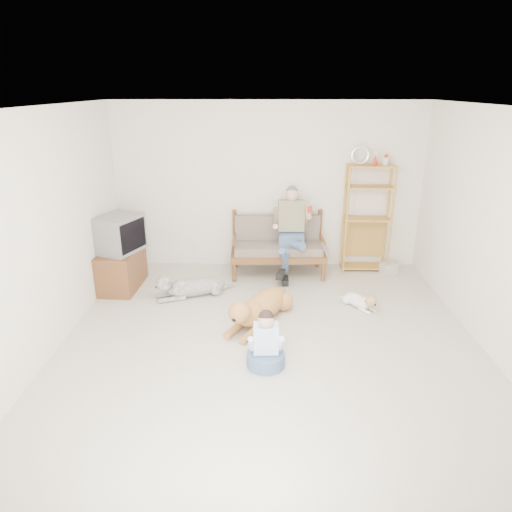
{
  "coord_description": "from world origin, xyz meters",
  "views": [
    {
      "loc": [
        -0.11,
        -4.61,
        2.89
      ],
      "look_at": [
        -0.18,
        1.0,
        0.8
      ],
      "focal_mm": 32.0,
      "sensor_mm": 36.0,
      "label": 1
    }
  ],
  "objects_px": {
    "loveseat": "(278,244)",
    "tv_stand": "(121,269)",
    "golden_retriever": "(259,308)",
    "etagere": "(367,217)"
  },
  "relations": [
    {
      "from": "loveseat",
      "to": "golden_retriever",
      "type": "height_order",
      "value": "loveseat"
    },
    {
      "from": "loveseat",
      "to": "tv_stand",
      "type": "bearing_deg",
      "value": -166.83
    },
    {
      "from": "loveseat",
      "to": "tv_stand",
      "type": "relative_size",
      "value": 1.64
    },
    {
      "from": "tv_stand",
      "to": "golden_retriever",
      "type": "height_order",
      "value": "tv_stand"
    },
    {
      "from": "tv_stand",
      "to": "etagere",
      "type": "bearing_deg",
      "value": 14.81
    },
    {
      "from": "loveseat",
      "to": "golden_retriever",
      "type": "bearing_deg",
      "value": -101.33
    },
    {
      "from": "tv_stand",
      "to": "golden_retriever",
      "type": "relative_size",
      "value": 0.64
    },
    {
      "from": "etagere",
      "to": "tv_stand",
      "type": "distance_m",
      "value": 3.96
    },
    {
      "from": "golden_retriever",
      "to": "tv_stand",
      "type": "bearing_deg",
      "value": -178.03
    },
    {
      "from": "loveseat",
      "to": "tv_stand",
      "type": "height_order",
      "value": "loveseat"
    }
  ]
}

